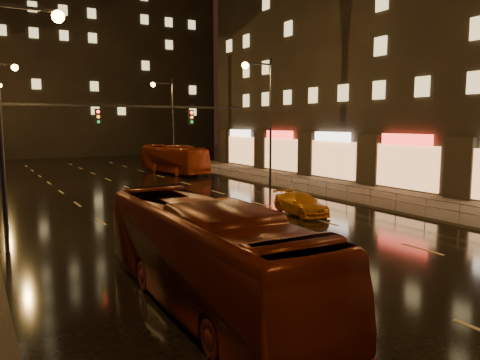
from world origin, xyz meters
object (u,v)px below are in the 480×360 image
object	(u,v)px
bus_curb	(173,159)
taxi_near	(230,211)
taxi_far	(301,204)
bus_red	(205,254)

from	to	relation	value
bus_curb	taxi_near	world-z (taller)	bus_curb
taxi_near	taxi_far	xyz separation A→B (m)	(4.73, 0.36, -0.09)
bus_curb	taxi_far	world-z (taller)	bus_curb
bus_red	taxi_far	xyz separation A→B (m)	(10.41, 9.24, -0.88)
bus_red	bus_curb	distance (m)	35.13
bus_curb	taxi_near	distance (m)	24.92
bus_red	taxi_far	distance (m)	13.94
bus_curb	bus_red	bearing A→B (deg)	-117.42
bus_red	bus_curb	size ratio (longest dim) A/B	1.03
bus_red	bus_curb	world-z (taller)	bus_red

